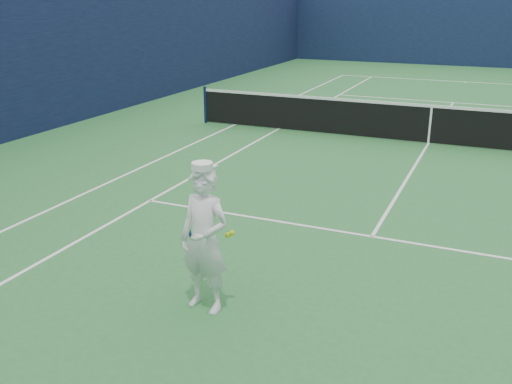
% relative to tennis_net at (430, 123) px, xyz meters
% --- Properties ---
extents(ground, '(80.00, 80.00, 0.00)m').
position_rel_tennis_net_xyz_m(ground, '(0.00, 0.00, -0.55)').
color(ground, '#286B32').
rests_on(ground, ground).
extents(court_markings, '(11.03, 23.83, 0.01)m').
position_rel_tennis_net_xyz_m(court_markings, '(0.00, 0.00, -0.55)').
color(court_markings, white).
rests_on(court_markings, ground).
extents(windscreen_fence, '(20.12, 36.12, 4.00)m').
position_rel_tennis_net_xyz_m(windscreen_fence, '(0.00, 0.00, 1.45)').
color(windscreen_fence, '#0F1A38').
rests_on(windscreen_fence, ground).
extents(tennis_net, '(12.88, 0.09, 1.07)m').
position_rel_tennis_net_xyz_m(tennis_net, '(0.00, 0.00, 0.00)').
color(tennis_net, '#141E4C').
rests_on(tennis_net, ground).
extents(tennis_player, '(0.76, 0.55, 1.83)m').
position_rel_tennis_net_xyz_m(tennis_player, '(-1.37, -9.31, 0.34)').
color(tennis_player, white).
rests_on(tennis_player, ground).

